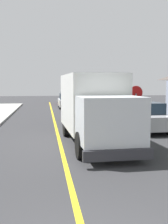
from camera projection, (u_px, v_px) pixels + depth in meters
The scene contains 8 objects.
centre_line_yellow at pixel (59, 140), 13.79m from camera, with size 0.16×56.00×0.01m, color gold.
box_truck at pixel (94, 105), 12.83m from camera, with size 2.69×7.27×3.20m.
parked_car_near at pixel (82, 113), 18.91m from camera, with size 1.95×4.46×1.67m.
parked_car_mid at pixel (78, 105), 25.27m from camera, with size 1.83×4.41×1.67m.
parked_car_far at pixel (67, 101), 31.39m from camera, with size 1.82×4.41×1.67m.
parked_car_furthest at pixel (66, 98), 38.14m from camera, with size 1.93×4.45×1.67m.
parked_van_across at pixel (146, 117), 16.39m from camera, with size 1.85×4.42×1.67m.
stop_sign at pixel (136, 100), 15.84m from camera, with size 0.80×0.10×2.65m.
Camera 1 is at (-0.66, -3.62, 2.76)m, focal length 44.78 mm.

